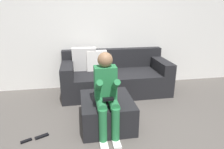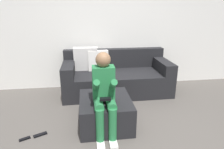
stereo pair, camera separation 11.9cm
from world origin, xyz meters
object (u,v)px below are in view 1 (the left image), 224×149
Objects in this scene: couch_sectional at (114,77)px; remote_by_storage_bin at (42,136)px; ottoman at (107,112)px; remote_under_side_table at (26,141)px; person_seated at (106,91)px.

couch_sectional is 11.78× the size of remote_by_storage_bin.
couch_sectional is 1.25m from ottoman.
couch_sectional is at bearing 18.83° from remote_under_side_table.
person_seated is 1.23m from remote_under_side_table.
couch_sectional is at bearing 74.42° from ottoman.
couch_sectional is at bearing 22.25° from remote_by_storage_bin.
ottoman is 5.81× the size of remote_under_side_table.
couch_sectional is 2.58× the size of ottoman.
couch_sectional reaches higher than ottoman.
person_seated is 7.96× the size of remote_under_side_table.
ottoman is 0.95m from remote_by_storage_bin.
remote_by_storage_bin is 1.27× the size of remote_under_side_table.
couch_sectional is at bearing 75.36° from person_seated.
person_seated is at bearing -98.85° from ottoman.
person_seated is at bearing -104.64° from couch_sectional.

